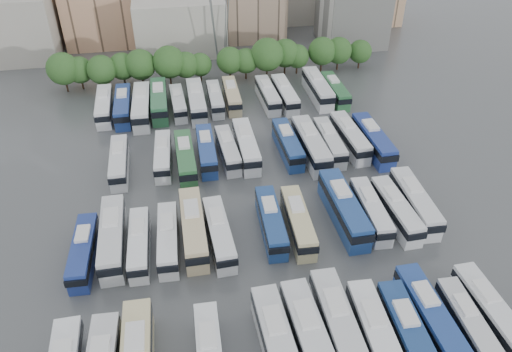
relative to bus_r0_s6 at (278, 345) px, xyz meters
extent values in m
plane|color=#424447|center=(1.45, 23.87, -1.99)|extent=(220.00, 220.00, 0.00)
cylinder|color=black|center=(-28.04, 65.89, -0.69)|extent=(0.36, 0.36, 2.59)
sphere|color=#234C1E|center=(-28.04, 65.89, 2.82)|extent=(6.21, 6.21, 6.21)
cylinder|color=black|center=(-25.16, 66.62, -0.91)|extent=(0.36, 0.36, 2.16)
sphere|color=#234C1E|center=(-25.16, 66.62, 2.03)|extent=(5.18, 5.18, 5.18)
cylinder|color=black|center=(-20.81, 65.12, -0.81)|extent=(0.36, 0.36, 2.34)
sphere|color=#234C1E|center=(-20.81, 65.12, 2.37)|extent=(5.63, 5.63, 5.63)
cylinder|color=black|center=(-16.98, 66.70, -0.88)|extent=(0.36, 0.36, 2.22)
sphere|color=#234C1E|center=(-16.98, 66.70, 2.13)|extent=(5.32, 5.32, 5.32)
cylinder|color=black|center=(-13.38, 65.69, -0.74)|extent=(0.36, 0.36, 2.50)
sphere|color=#234C1E|center=(-13.38, 65.69, 2.65)|extent=(5.99, 5.99, 5.99)
cylinder|color=black|center=(-7.86, 65.19, -0.65)|extent=(0.36, 0.36, 2.66)
sphere|color=#234C1E|center=(-7.86, 65.19, 2.96)|extent=(6.39, 6.39, 6.39)
cylinder|color=black|center=(-4.60, 65.47, -0.91)|extent=(0.36, 0.36, 2.16)
sphere|color=#234C1E|center=(-4.60, 65.47, 2.03)|extent=(5.18, 5.18, 5.18)
cylinder|color=black|center=(-1.70, 66.06, -1.01)|extent=(0.36, 0.36, 1.94)
sphere|color=#234C1E|center=(-1.70, 66.06, 1.62)|extent=(4.66, 4.66, 4.66)
cylinder|color=black|center=(4.31, 65.77, -0.86)|extent=(0.36, 0.36, 2.25)
sphere|color=#234C1E|center=(4.31, 65.77, 2.19)|extent=(5.40, 5.40, 5.40)
cylinder|color=black|center=(7.53, 65.60, -0.93)|extent=(0.36, 0.36, 2.10)
sphere|color=#234C1E|center=(7.53, 65.60, 1.92)|extent=(5.04, 5.04, 5.04)
cylinder|color=black|center=(11.83, 65.03, -0.60)|extent=(0.36, 0.36, 2.77)
sphere|color=#234C1E|center=(11.83, 65.03, 3.17)|extent=(6.66, 6.66, 6.66)
cylinder|color=black|center=(15.97, 66.69, -0.77)|extent=(0.36, 0.36, 2.42)
sphere|color=#234C1E|center=(15.97, 66.69, 2.51)|extent=(5.82, 5.82, 5.82)
cylinder|color=black|center=(18.49, 66.38, -0.97)|extent=(0.36, 0.36, 2.03)
sphere|color=#234C1E|center=(18.49, 66.38, 1.79)|extent=(4.88, 4.88, 4.88)
cylinder|color=black|center=(23.81, 66.46, -0.77)|extent=(0.36, 0.36, 2.42)
sphere|color=#234C1E|center=(23.81, 66.46, 2.51)|extent=(5.81, 5.81, 5.81)
cylinder|color=black|center=(27.51, 66.70, -0.83)|extent=(0.36, 0.36, 2.31)
sphere|color=#234C1E|center=(27.51, 66.70, 2.31)|extent=(5.55, 5.55, 5.55)
cylinder|color=black|center=(32.27, 66.62, -0.97)|extent=(0.36, 0.36, 2.03)
sphere|color=#234C1E|center=(32.27, 66.62, 1.78)|extent=(4.87, 4.87, 4.87)
cube|color=#9E998E|center=(-40.55, 85.87, 5.01)|extent=(18.00, 14.00, 14.00)
cube|color=tan|center=(-22.55, 91.87, 7.01)|extent=(16.00, 12.00, 18.00)
cube|color=#ADA89E|center=(-4.55, 83.87, 4.01)|extent=(20.00, 14.00, 12.00)
cube|color=gray|center=(13.45, 89.87, 6.01)|extent=(14.00, 12.00, 16.00)
cube|color=tan|center=(-36.55, 101.87, 6.01)|extent=(16.00, 14.00, 16.00)
cube|color=gray|center=(-12.55, 97.87, 3.01)|extent=(12.00, 10.00, 10.00)
cube|color=silver|center=(-16.69, 1.06, 1.72)|extent=(1.89, 3.35, 0.45)
cube|color=silver|center=(-13.47, 1.91, 1.89)|extent=(1.88, 3.46, 0.47)
cube|color=silver|center=(-6.63, 1.31, 1.38)|extent=(1.65, 3.01, 0.41)
cube|color=silver|center=(0.00, 0.01, -0.20)|extent=(3.13, 12.72, 3.58)
cube|color=black|center=(0.01, -0.15, 0.49)|extent=(3.26, 12.92, 1.05)
cube|color=silver|center=(-0.06, 1.59, 1.83)|extent=(1.91, 3.43, 0.46)
cube|color=silver|center=(3.26, -0.01, -0.14)|extent=(3.26, 13.11, 3.69)
cube|color=black|center=(3.26, -0.18, 0.56)|extent=(3.40, 13.31, 1.08)
cube|color=silver|center=(3.20, 1.61, 1.94)|extent=(1.97, 3.54, 0.48)
cube|color=silver|center=(6.52, 1.03, -0.16)|extent=(2.89, 12.94, 3.66)
cube|color=black|center=(6.52, 0.87, 0.54)|extent=(3.02, 13.14, 1.08)
cube|color=silver|center=(6.54, 2.65, 1.91)|extent=(1.87, 3.46, 0.47)
cube|color=white|center=(9.80, -0.88, -0.23)|extent=(3.17, 12.52, 3.52)
cube|color=black|center=(9.80, -1.03, 0.45)|extent=(3.30, 12.71, 1.03)
cube|color=silver|center=(9.87, 0.67, 1.76)|extent=(1.90, 3.38, 0.46)
cube|color=navy|center=(13.02, -1.31, -0.27)|extent=(3.06, 12.20, 3.43)
cube|color=black|center=(13.02, -1.46, 0.39)|extent=(3.19, 12.39, 1.01)
cube|color=silver|center=(13.08, 0.20, 1.67)|extent=(1.84, 3.30, 0.44)
cube|color=navy|center=(16.19, 0.69, -0.28)|extent=(2.73, 12.09, 3.42)
cube|color=black|center=(16.19, 0.54, 0.38)|extent=(2.85, 12.27, 1.00)
cube|color=silver|center=(16.16, 2.20, 1.65)|extent=(1.75, 3.24, 0.44)
cube|color=silver|center=(19.71, -0.88, -0.48)|extent=(2.57, 10.68, 3.01)
cube|color=black|center=(19.71, -1.02, 0.09)|extent=(2.68, 10.84, 0.88)
cube|color=silver|center=(19.75, 0.44, 1.22)|extent=(1.59, 2.87, 0.39)
cube|color=silver|center=(22.74, 0.17, -0.37)|extent=(2.78, 11.50, 3.24)
cube|color=black|center=(22.75, 0.03, 0.25)|extent=(2.90, 11.68, 0.95)
cube|color=silver|center=(22.70, 1.60, 1.46)|extent=(1.71, 3.10, 0.42)
cube|color=navy|center=(-20.04, 17.12, -0.44)|extent=(2.75, 10.99, 3.09)
cube|color=black|center=(-20.05, 16.99, 0.15)|extent=(2.86, 11.15, 0.91)
cube|color=silver|center=(-19.99, 18.49, 1.30)|extent=(1.66, 2.97, 0.40)
cube|color=silver|center=(-16.70, 18.71, -0.18)|extent=(2.89, 12.81, 3.62)
cube|color=black|center=(-16.70, 18.55, 0.52)|extent=(3.02, 13.00, 1.06)
cube|color=silver|center=(-16.72, 20.31, 1.87)|extent=(1.86, 3.43, 0.47)
cube|color=white|center=(-13.50, 17.31, -0.47)|extent=(2.45, 10.76, 3.04)
cube|color=black|center=(-13.51, 17.17, 0.11)|extent=(2.56, 10.92, 0.89)
cube|color=silver|center=(-13.48, 18.65, 1.25)|extent=(1.57, 2.88, 0.39)
cube|color=silver|center=(-10.02, 17.50, -0.43)|extent=(2.70, 11.08, 3.12)
cube|color=black|center=(-10.02, 17.36, 0.17)|extent=(2.82, 11.25, 0.92)
cube|color=silver|center=(-9.97, 18.88, 1.34)|extent=(1.66, 2.99, 0.40)
cube|color=#CBB78B|center=(-6.80, 18.68, -0.19)|extent=(2.75, 12.72, 3.60)
cube|color=black|center=(-6.80, 18.52, 0.50)|extent=(2.88, 12.91, 1.06)
cube|color=silver|center=(-6.80, 20.27, 1.85)|extent=(1.81, 3.40, 0.47)
cube|color=silver|center=(-3.71, 17.31, -0.36)|extent=(3.00, 11.56, 3.25)
cube|color=black|center=(-3.70, 17.17, 0.26)|extent=(3.13, 11.74, 0.95)
cube|color=silver|center=(-3.78, 18.74, 1.47)|extent=(1.77, 3.13, 0.42)
cube|color=navy|center=(3.10, 18.36, -0.36)|extent=(2.80, 11.52, 3.24)
cube|color=black|center=(3.09, 18.21, 0.26)|extent=(2.92, 11.69, 0.95)
cube|color=silver|center=(3.14, 19.79, 1.47)|extent=(1.72, 3.10, 0.42)
cube|color=#C9BD8A|center=(6.50, 17.72, -0.35)|extent=(2.88, 11.63, 3.27)
cube|color=black|center=(6.50, 17.57, 0.28)|extent=(3.00, 11.81, 0.96)
cube|color=silver|center=(6.56, 19.16, 1.50)|extent=(1.75, 3.14, 0.42)
cube|color=navy|center=(12.99, 18.96, -0.09)|extent=(3.09, 13.43, 3.79)
cube|color=black|center=(12.99, 18.79, 0.63)|extent=(3.23, 13.63, 1.11)
cube|color=silver|center=(12.95, 20.63, 2.05)|extent=(1.96, 3.60, 0.49)
cube|color=silver|center=(16.49, 18.28, -0.40)|extent=(2.75, 11.26, 3.17)
cube|color=black|center=(16.49, 18.14, 0.21)|extent=(2.86, 11.44, 0.93)
cube|color=silver|center=(16.54, 19.67, 1.39)|extent=(1.68, 3.04, 0.41)
cube|color=silver|center=(19.80, 17.73, -0.36)|extent=(2.83, 11.56, 3.26)
cube|color=black|center=(19.81, 17.59, 0.26)|extent=(2.95, 11.74, 0.96)
cube|color=silver|center=(19.76, 19.17, 1.48)|extent=(1.73, 3.12, 0.42)
cube|color=silver|center=(22.89, 18.73, -0.26)|extent=(3.00, 12.27, 3.45)
cube|color=black|center=(22.89, 18.58, 0.40)|extent=(3.13, 12.46, 1.02)
cube|color=silver|center=(22.94, 20.26, 1.69)|extent=(1.84, 3.31, 0.45)
cube|color=silver|center=(-16.68, 35.89, -0.39)|extent=(2.48, 11.26, 3.19)
cube|color=black|center=(-16.68, 35.75, 0.22)|extent=(2.60, 11.43, 0.94)
cube|color=silver|center=(-16.69, 37.30, 1.41)|extent=(1.62, 3.01, 0.41)
cube|color=silver|center=(-10.12, 36.54, -0.44)|extent=(2.80, 10.98, 3.09)
cube|color=black|center=(-10.12, 36.40, 0.15)|extent=(2.92, 11.15, 0.91)
cube|color=silver|center=(-10.05, 37.90, 1.30)|extent=(1.67, 2.97, 0.40)
cube|color=#2B6436|center=(-6.76, 35.05, -0.29)|extent=(2.73, 12.00, 3.39)
cube|color=black|center=(-6.75, 34.90, 0.36)|extent=(2.85, 12.18, 1.00)
cube|color=silver|center=(-6.78, 36.54, 1.62)|extent=(1.74, 3.22, 0.44)
cube|color=navy|center=(-3.40, 36.72, -0.35)|extent=(2.60, 11.55, 3.26)
cube|color=black|center=(-3.40, 36.57, 0.27)|extent=(2.72, 11.72, 0.96)
cube|color=silver|center=(-3.38, 38.16, 1.49)|extent=(1.67, 3.09, 0.42)
cube|color=silver|center=(-0.09, 36.43, -0.44)|extent=(2.88, 11.01, 3.09)
cube|color=black|center=(-0.08, 36.30, 0.15)|extent=(3.00, 11.18, 0.91)
cube|color=silver|center=(-0.16, 37.79, 1.30)|extent=(1.69, 2.98, 0.40)
cube|color=white|center=(2.88, 36.75, -0.23)|extent=(2.64, 12.38, 3.51)
cube|color=black|center=(2.88, 36.60, 0.44)|extent=(2.76, 12.57, 1.03)
cube|color=silver|center=(2.88, 38.30, 1.75)|extent=(1.76, 3.30, 0.45)
cube|color=navy|center=(9.50, 36.28, -0.33)|extent=(2.72, 11.72, 3.31)
cube|color=black|center=(9.50, 36.13, 0.30)|extent=(2.84, 11.90, 0.97)
cube|color=silver|center=(9.47, 37.74, 1.54)|extent=(1.72, 3.15, 0.43)
cube|color=silver|center=(12.91, 35.02, -0.11)|extent=(3.09, 13.27, 3.74)
cube|color=black|center=(12.91, 34.85, 0.60)|extent=(3.23, 13.47, 1.10)
cube|color=silver|center=(12.87, 36.67, 2.00)|extent=(1.95, 3.56, 0.48)
cube|color=silver|center=(16.20, 35.70, -0.36)|extent=(2.55, 11.47, 3.24)
cube|color=black|center=(16.20, 35.56, 0.26)|extent=(2.67, 11.65, 0.95)
cube|color=silver|center=(16.21, 37.13, 1.47)|extent=(1.65, 3.07, 0.42)
cube|color=silver|center=(19.81, 36.41, -0.26)|extent=(3.08, 12.29, 3.45)
cube|color=black|center=(19.82, 36.26, 0.40)|extent=(3.21, 12.48, 1.02)
cube|color=silver|center=(19.75, 37.94, 1.69)|extent=(1.86, 3.32, 0.45)
cube|color=navy|center=(23.14, 34.77, -0.19)|extent=(2.95, 12.75, 3.60)
cube|color=black|center=(23.14, 34.61, 0.50)|extent=(3.08, 12.94, 1.06)
cube|color=silver|center=(23.11, 36.36, 1.85)|extent=(1.87, 3.42, 0.47)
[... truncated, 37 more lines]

